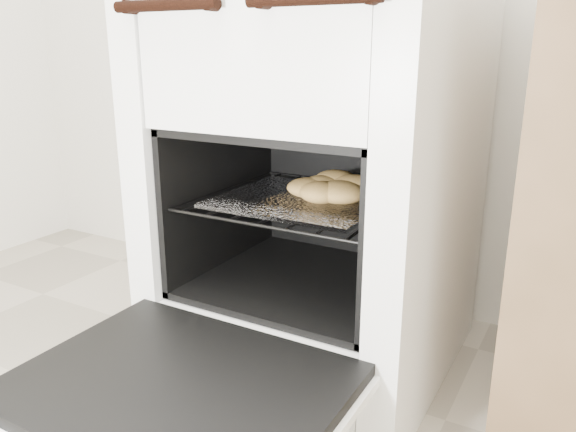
% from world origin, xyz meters
% --- Properties ---
extents(stove, '(0.64, 0.72, 0.99)m').
position_xyz_m(stove, '(-0.03, 1.14, 0.48)').
color(stove, white).
rests_on(stove, ground).
extents(oven_door, '(0.58, 0.45, 0.04)m').
position_xyz_m(oven_door, '(-0.03, 0.60, 0.22)').
color(oven_door, black).
rests_on(oven_door, stove).
extents(oven_rack, '(0.47, 0.45, 0.01)m').
position_xyz_m(oven_rack, '(-0.03, 1.07, 0.44)').
color(oven_rack, black).
rests_on(oven_rack, stove).
extents(foil_sheet, '(0.37, 0.32, 0.01)m').
position_xyz_m(foil_sheet, '(-0.03, 1.05, 0.45)').
color(foil_sheet, white).
rests_on(foil_sheet, oven_rack).
extents(baked_rolls, '(0.25, 0.23, 0.05)m').
position_xyz_m(baked_rolls, '(0.03, 1.09, 0.48)').
color(baked_rolls, tan).
rests_on(baked_rolls, foil_sheet).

